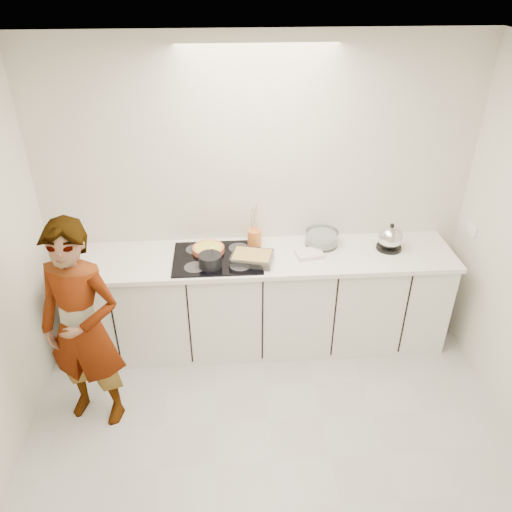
{
  "coord_description": "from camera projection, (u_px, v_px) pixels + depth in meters",
  "views": [
    {
      "loc": [
        -0.28,
        -2.23,
        3.04
      ],
      "look_at": [
        -0.05,
        1.05,
        1.05
      ],
      "focal_mm": 35.0,
      "sensor_mm": 36.0,
      "label": 1
    }
  ],
  "objects": [
    {
      "name": "baking_dish",
      "position": [
        252.0,
        257.0,
        4.0
      ],
      "size": [
        0.38,
        0.31,
        0.06
      ],
      "color": "silver",
      "rests_on": "hob"
    },
    {
      "name": "tea_towel",
      "position": [
        309.0,
        254.0,
        4.11
      ],
      "size": [
        0.24,
        0.19,
        0.04
      ],
      "primitive_type": "cube",
      "rotation": [
        0.0,
        0.0,
        0.15
      ],
      "color": "white",
      "rests_on": "countertop"
    },
    {
      "name": "countertop",
      "position": [
        260.0,
        258.0,
        4.13
      ],
      "size": [
        3.24,
        0.64,
        0.04
      ],
      "primitive_type": "cube",
      "color": "white",
      "rests_on": "base_cabinets"
    },
    {
      "name": "base_cabinets",
      "position": [
        260.0,
        302.0,
        4.36
      ],
      "size": [
        3.2,
        0.58,
        0.87
      ],
      "primitive_type": "cube",
      "color": "silver",
      "rests_on": "floor"
    },
    {
      "name": "ceiling",
      "position": [
        285.0,
        74.0,
        2.15
      ],
      "size": [
        3.6,
        3.2,
        0.0
      ],
      "primitive_type": "cube",
      "color": "white",
      "rests_on": "wall_back"
    },
    {
      "name": "wall_back",
      "position": [
        257.0,
        197.0,
        4.19
      ],
      "size": [
        3.6,
        0.0,
        2.6
      ],
      "primitive_type": "cube",
      "color": "silver",
      "rests_on": "ground"
    },
    {
      "name": "saucepan",
      "position": [
        210.0,
        261.0,
        3.93
      ],
      "size": [
        0.22,
        0.22,
        0.18
      ],
      "color": "black",
      "rests_on": "hob"
    },
    {
      "name": "mixing_bowl",
      "position": [
        322.0,
        239.0,
        4.24
      ],
      "size": [
        0.31,
        0.31,
        0.13
      ],
      "color": "silver",
      "rests_on": "countertop"
    },
    {
      "name": "utensil_crock",
      "position": [
        255.0,
        238.0,
        4.22
      ],
      "size": [
        0.14,
        0.14,
        0.15
      ],
      "primitive_type": "cylinder",
      "rotation": [
        0.0,
        0.0,
        -0.16
      ],
      "color": "orange",
      "rests_on": "countertop"
    },
    {
      "name": "hob",
      "position": [
        218.0,
        258.0,
        4.07
      ],
      "size": [
        0.72,
        0.54,
        0.01
      ],
      "primitive_type": "cube",
      "color": "black",
      "rests_on": "countertop"
    },
    {
      "name": "cook",
      "position": [
        83.0,
        328.0,
        3.45
      ],
      "size": [
        0.69,
        0.54,
        1.65
      ],
      "primitive_type": "imported",
      "rotation": [
        0.0,
        0.0,
        -0.28
      ],
      "color": "silver",
      "rests_on": "floor"
    },
    {
      "name": "kettle",
      "position": [
        390.0,
        238.0,
        4.16
      ],
      "size": [
        0.24,
        0.24,
        0.24
      ],
      "color": "black",
      "rests_on": "countertop"
    },
    {
      "name": "floor",
      "position": [
        274.0,
        461.0,
        3.49
      ],
      "size": [
        3.6,
        3.2,
        0.0
      ],
      "primitive_type": "cube",
      "color": "#B1B1AF",
      "rests_on": "ground"
    },
    {
      "name": "tart_dish",
      "position": [
        208.0,
        249.0,
        4.14
      ],
      "size": [
        0.34,
        0.34,
        0.04
      ],
      "color": "#C45836",
      "rests_on": "hob"
    }
  ]
}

